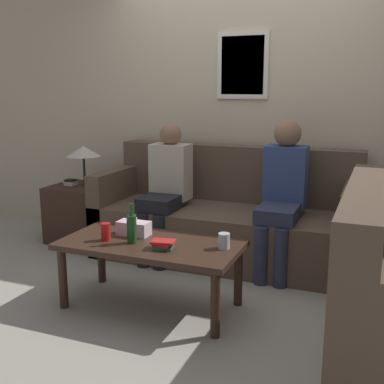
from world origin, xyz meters
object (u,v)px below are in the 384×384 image
person_left (166,186)px  couch_main (226,221)px  person_right (282,190)px  wine_bottle (132,228)px  drinking_glass (224,241)px  coffee_table (151,250)px

person_left → couch_main: bearing=21.6°
couch_main → person_right: bearing=-16.0°
wine_bottle → person_left: bearing=102.2°
couch_main → drinking_glass: (0.34, -1.10, 0.18)m
drinking_glass → person_left: 1.24m
coffee_table → person_left: bearing=108.8°
couch_main → person_left: 0.62m
coffee_table → person_right: 1.26m
couch_main → drinking_glass: size_ratio=22.06×
wine_bottle → person_right: 1.34m
couch_main → wine_bottle: 1.28m
couch_main → person_right: person_right is taller
coffee_table → person_left: person_left is taller
wine_bottle → person_right: size_ratio=0.22×
drinking_glass → person_left: (-0.84, 0.90, 0.13)m
couch_main → person_left: bearing=-158.4°
coffee_table → person_right: size_ratio=0.99×
wine_bottle → drinking_glass: wine_bottle is taller
couch_main → coffee_table: 1.18m
couch_main → wine_bottle: couch_main is taller
couch_main → person_right: 0.65m
coffee_table → drinking_glass: bearing=6.7°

